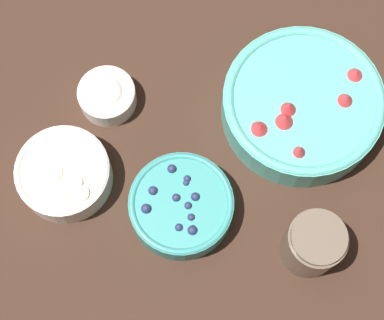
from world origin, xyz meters
TOP-DOWN VIEW (x-y plane):
  - ground_plane at (0.00, 0.00)m, footprint 4.00×4.00m
  - bowl_strawberries at (0.25, 0.05)m, footprint 0.27×0.27m
  - bowl_blueberries at (0.01, -0.06)m, footprint 0.17×0.17m
  - bowl_bananas at (-0.16, 0.04)m, footprint 0.15×0.15m
  - bowl_cream at (-0.06, 0.16)m, footprint 0.10×0.10m
  - jar_chocolate at (0.19, -0.18)m, footprint 0.09×0.09m

SIDE VIEW (x-z plane):
  - ground_plane at x=0.00m, z-range 0.00..0.00m
  - bowl_cream at x=-0.06m, z-range 0.00..0.05m
  - bowl_bananas at x=-0.16m, z-range 0.00..0.06m
  - bowl_blueberries at x=0.01m, z-range 0.00..0.06m
  - bowl_strawberries at x=0.25m, z-range 0.00..0.08m
  - jar_chocolate at x=0.19m, z-range 0.00..0.10m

